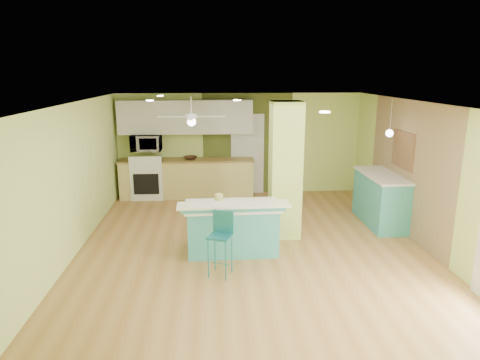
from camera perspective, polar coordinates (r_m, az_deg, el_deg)
name	(u,v)px	position (r m, az deg, el deg)	size (l,w,h in m)	color
floor	(252,246)	(7.67, 1.59, -8.81)	(6.00, 7.00, 0.01)	#A16D38
ceiling	(253,103)	(7.08, 1.73, 10.25)	(6.00, 7.00, 0.01)	white
wall_back	(239,144)	(10.70, -0.09, 4.82)	(6.00, 0.01, 2.50)	#D1E67B
wall_front	(288,270)	(3.99, 6.44, -11.78)	(6.00, 0.01, 2.50)	#D1E67B
wall_left	(72,180)	(7.61, -21.50, -0.04)	(0.01, 7.00, 2.50)	#D1E67B
wall_right	(424,175)	(8.12, 23.28, 0.64)	(0.01, 7.00, 2.50)	#D1E67B
wood_panel	(407,167)	(8.64, 21.42, 1.57)	(0.02, 3.40, 2.50)	#876A4D
olive_accent	(247,144)	(10.70, 0.99, 4.81)	(2.20, 0.02, 2.50)	#4A5321
interior_door	(247,154)	(10.71, 0.99, 3.47)	(0.82, 0.05, 2.00)	silver
column	(285,170)	(7.84, 6.05, 1.28)	(0.55, 0.55, 2.50)	#B2CA5D
kitchen_run	(187,178)	(10.55, -7.05, 0.26)	(3.25, 0.63, 0.94)	#D6C070
stove	(148,179)	(10.65, -12.16, 0.10)	(0.76, 0.66, 1.08)	white
upper_cabinets	(186,117)	(10.42, -7.26, 8.34)	(3.20, 0.34, 0.80)	silver
microwave	(146,143)	(10.48, -12.40, 4.84)	(0.70, 0.48, 0.39)	silver
ceiling_fan	(191,117)	(9.09, -6.50, 8.33)	(1.41, 1.41, 0.61)	white
pendant_lamp	(390,133)	(8.53, 19.31, 5.94)	(0.14, 0.14, 0.69)	silver
wall_decor	(403,150)	(8.75, 20.92, 3.77)	(0.03, 0.90, 0.70)	brown
peninsula	(232,227)	(7.28, -1.02, -6.28)	(1.81, 0.99, 0.96)	teal
bar_stool	(221,233)	(6.44, -2.50, -7.07)	(0.42, 0.42, 0.98)	teal
side_counter	(381,199)	(9.05, 18.30, -2.40)	(0.68, 1.60, 1.03)	teal
fruit_bowl	(191,158)	(10.41, -6.61, 2.95)	(0.31, 0.31, 0.08)	#382017
canister	(219,200)	(7.14, -2.84, -2.62)	(0.14, 0.14, 0.19)	gold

